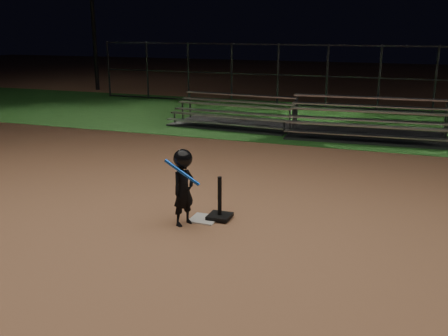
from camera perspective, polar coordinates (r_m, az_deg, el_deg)
ground at (r=8.70m, az=-2.25°, el=-5.81°), size 80.00×80.00×0.00m
grass_strip at (r=18.04m, az=9.82°, el=5.32°), size 60.00×8.00×0.01m
home_plate at (r=8.69m, az=-2.26°, el=-5.74°), size 0.45×0.45×0.02m
batting_tee at (r=8.66m, az=-0.49°, el=-4.81°), size 0.38×0.38×0.73m
child_batter at (r=8.29m, az=-4.58°, el=-1.94°), size 0.58×0.50×1.28m
bleacher_left at (r=16.72m, az=1.05°, el=5.42°), size 4.13×2.25×0.98m
bleacher_right at (r=15.56m, az=15.72°, el=4.16°), size 4.66×2.45×1.11m
backstop_fence at (r=20.80m, az=11.50°, el=10.06°), size 20.08×0.08×2.50m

